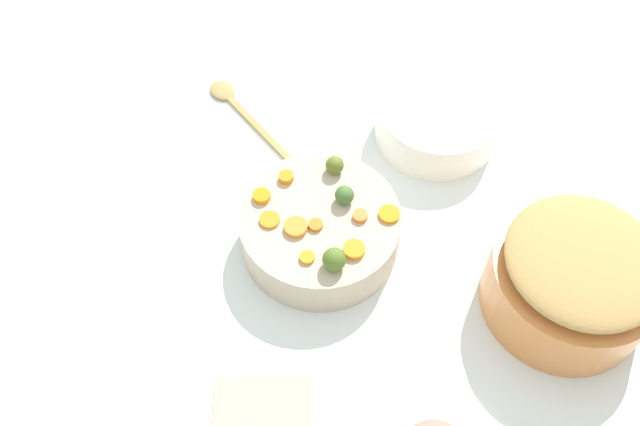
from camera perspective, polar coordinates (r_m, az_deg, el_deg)
The scene contains 18 objects.
tabletop at distance 1.26m, azimuth -0.57°, elevation -3.10°, with size 2.40×2.40×0.02m, color white.
serving_bowl_carrots at distance 1.22m, azimuth 0.00°, elevation -1.39°, with size 0.28×0.28×0.09m, color #C2B096.
metal_pot at distance 1.22m, azimuth 19.76°, elevation -5.63°, with size 0.27×0.27×0.12m, color #D38142.
stuffing_mound at distance 1.15m, azimuth 20.92°, elevation -3.64°, with size 0.25×0.25×0.05m, color tan.
carrot_slice_0 at distance 1.17m, azimuth -2.00°, elevation -1.17°, with size 0.04×0.04×0.01m, color orange.
carrot_slice_1 at distance 1.18m, azimuth 3.32°, elevation -0.25°, with size 0.03×0.03×0.01m, color orange.
carrot_slice_2 at distance 1.19m, azimuth 5.71°, elevation -0.10°, with size 0.04×0.04×0.01m, color orange.
carrot_slice_3 at distance 1.21m, azimuth -4.81°, elevation 1.40°, with size 0.03×0.03×0.01m, color orange.
carrot_slice_4 at distance 1.18m, azimuth -4.17°, elevation -0.56°, with size 0.04×0.04×0.01m, color orange.
carrot_slice_5 at distance 1.17m, azimuth -0.37°, elevation -0.99°, with size 0.02×0.02×0.01m, color orange.
carrot_slice_6 at distance 1.23m, azimuth -2.80°, elevation 2.96°, with size 0.03×0.03×0.01m, color orange.
carrot_slice_7 at distance 1.15m, azimuth 2.81°, elevation -3.03°, with size 0.04×0.04×0.01m, color orange.
carrot_slice_8 at distance 1.14m, azimuth -1.07°, elevation -3.67°, with size 0.03×0.03×0.01m, color orange.
brussels_sprout_0 at distance 1.12m, azimuth 1.18°, elevation -3.83°, with size 0.04×0.04×0.04m, color #4F6D26.
brussels_sprout_1 at distance 1.19m, azimuth 2.02°, elevation 1.49°, with size 0.03×0.03×0.03m, color #446F31.
brussels_sprout_2 at distance 1.23m, azimuth 1.22°, elevation 3.96°, with size 0.03×0.03×0.03m, color #5E6F25.
wooden_spoon at distance 1.47m, azimuth -6.72°, elevation 8.64°, with size 0.16×0.28×0.01m.
casserole_dish at distance 1.40m, azimuth 9.61°, elevation 7.50°, with size 0.24×0.24×0.08m, color white.
Camera 1 is at (-0.58, -0.30, 1.09)m, focal length 38.96 mm.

